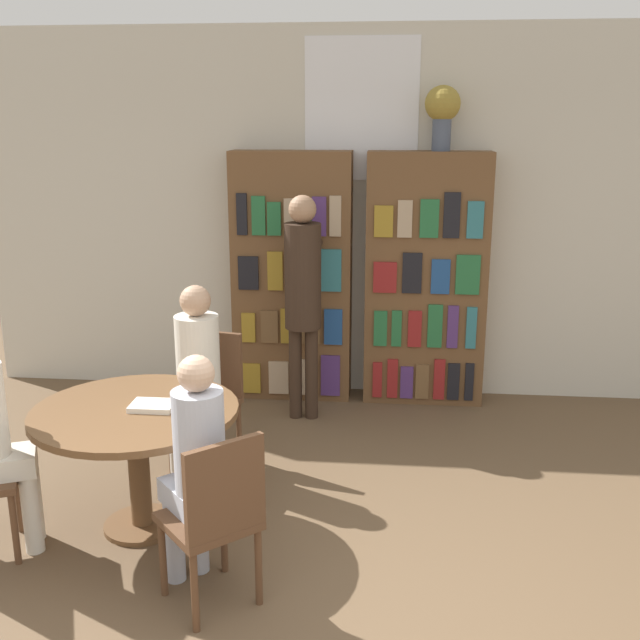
{
  "coord_description": "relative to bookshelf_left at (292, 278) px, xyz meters",
  "views": [
    {
      "loc": [
        0.27,
        -2.59,
        2.29
      ],
      "look_at": [
        -0.18,
        1.95,
        1.05
      ],
      "focal_mm": 42.0,
      "sensor_mm": 36.0,
      "label": 1
    }
  ],
  "objects": [
    {
      "name": "wall_back",
      "position": [
        0.54,
        0.19,
        0.49
      ],
      "size": [
        6.4,
        0.07,
        3.0
      ],
      "color": "beige",
      "rests_on": "ground_plane"
    },
    {
      "name": "bookshelf_left",
      "position": [
        0.0,
        0.0,
        0.0
      ],
      "size": [
        0.97,
        0.34,
        2.04
      ],
      "color": "brown",
      "rests_on": "ground_plane"
    },
    {
      "name": "bookshelf_right",
      "position": [
        1.09,
        0.0,
        -0.0
      ],
      "size": [
        0.97,
        0.34,
        2.04
      ],
      "color": "brown",
      "rests_on": "ground_plane"
    },
    {
      "name": "flower_vase",
      "position": [
        1.17,
        0.0,
        1.33
      ],
      "size": [
        0.27,
        0.27,
        0.49
      ],
      "color": "#475166",
      "rests_on": "bookshelf_right"
    },
    {
      "name": "reading_table",
      "position": [
        -0.58,
        -2.23,
        -0.41
      ],
      "size": [
        1.14,
        1.14,
        0.73
      ],
      "color": "brown",
      "rests_on": "ground_plane"
    },
    {
      "name": "chair_left_side",
      "position": [
        -0.39,
        -1.34,
        -0.51
      ],
      "size": [
        0.48,
        0.48,
        0.9
      ],
      "rotation": [
        0.0,
        0.0,
        -3.35
      ],
      "color": "brown",
      "rests_on": "ground_plane"
    },
    {
      "name": "chair_far_side",
      "position": [
        0.02,
        -2.91,
        -0.51
      ],
      "size": [
        0.56,
        0.56,
        0.9
      ],
      "rotation": [
        0.0,
        0.0,
        0.73
      ],
      "color": "brown",
      "rests_on": "ground_plane"
    },
    {
      "name": "seated_reader_left",
      "position": [
        -0.43,
        -1.51,
        -0.28
      ],
      "size": [
        0.35,
        0.41,
        1.27
      ],
      "rotation": [
        0.0,
        0.0,
        -3.35
      ],
      "color": "silver",
      "rests_on": "ground_plane"
    },
    {
      "name": "seated_reader_right",
      "position": [
        -0.1,
        -2.77,
        -0.32
      ],
      "size": [
        0.4,
        0.4,
        1.24
      ],
      "rotation": [
        0.0,
        0.0,
        0.73
      ],
      "color": "#B2B7C6",
      "rests_on": "ground_plane"
    },
    {
      "name": "librarian_standing",
      "position": [
        0.15,
        -0.5,
        0.04
      ],
      "size": [
        0.28,
        0.55,
        1.74
      ],
      "color": "#332319",
      "rests_on": "ground_plane"
    },
    {
      "name": "open_book_on_table",
      "position": [
        -0.48,
        -2.22,
        -0.27
      ],
      "size": [
        0.24,
        0.18,
        0.03
      ],
      "color": "silver",
      "rests_on": "reading_table"
    }
  ]
}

